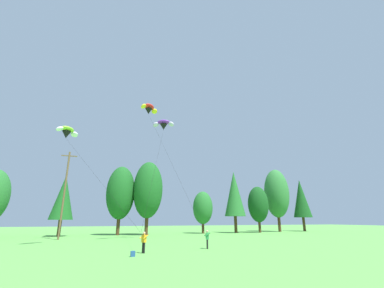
{
  "coord_description": "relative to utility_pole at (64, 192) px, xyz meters",
  "views": [
    {
      "loc": [
        -6.61,
        0.71,
        2.66
      ],
      "look_at": [
        0.86,
        21.74,
        9.18
      ],
      "focal_mm": 24.28,
      "sensor_mm": 36.0,
      "label": 1
    }
  ],
  "objects": [
    {
      "name": "backpack",
      "position": [
        7.53,
        -20.68,
        -6.31
      ],
      "size": [
        0.33,
        0.26,
        0.4
      ],
      "primitive_type": "cube",
      "rotation": [
        0.0,
        0.0,
        0.05
      ],
      "color": "#234C89",
      "rests_on": "ground_plane"
    },
    {
      "name": "kite_flyer_mid",
      "position": [
        14.91,
        -17.54,
        -5.51
      ],
      "size": [
        0.64,
        0.67,
        1.69
      ],
      "color": "black",
      "rests_on": "ground_plane"
    },
    {
      "name": "treeline_tree_e",
      "position": [
        -0.94,
        8.04,
        -0.17
      ],
      "size": [
        3.83,
        3.83,
        10.13
      ],
      "color": "#472D19",
      "rests_on": "ground_plane"
    },
    {
      "name": "treeline_tree_f",
      "position": [
        8.51,
        8.39,
        0.96
      ],
      "size": [
        5.13,
        5.13,
        12.34
      ],
      "color": "#472D19",
      "rests_on": "ground_plane"
    },
    {
      "name": "treeline_tree_j",
      "position": [
        37.94,
        8.21,
        -0.62
      ],
      "size": [
        4.43,
        4.43,
        9.74
      ],
      "color": "#472D19",
      "rests_on": "ground_plane"
    },
    {
      "name": "parafoil_kite_far_purple",
      "position": [
        13.08,
        -5.27,
        10.15
      ],
      "size": [
        6.43,
        14.9,
        15.9
      ],
      "color": "purple"
    },
    {
      "name": "parafoil_kite_mid_red_yellow",
      "position": [
        10.3,
        -7.92,
        11.23
      ],
      "size": [
        5.71,
        10.74,
        16.92
      ],
      "color": "red"
    },
    {
      "name": "kite_flyer_near",
      "position": [
        8.61,
        -18.91,
        -5.51
      ],
      "size": [
        0.73,
        0.75,
        1.69
      ],
      "color": "black",
      "rests_on": "ground_plane"
    },
    {
      "name": "parafoil_kite_high_lime_white",
      "position": [
        0.62,
        -10.7,
        5.79
      ],
      "size": [
        8.97,
        9.77,
        11.37
      ],
      "color": "#93D633"
    },
    {
      "name": "treeline_tree_i",
      "position": [
        32.62,
        9.04,
        1.59
      ],
      "size": [
        4.44,
        4.44,
        12.93
      ],
      "color": "#472D19",
      "rests_on": "ground_plane"
    },
    {
      "name": "treeline_tree_h",
      "position": [
        25.16,
        9.03,
        -1.49
      ],
      "size": [
        4.04,
        4.04,
        8.3
      ],
      "color": "#472D19",
      "rests_on": "ground_plane"
    },
    {
      "name": "treeline_tree_k",
      "position": [
        44.69,
        10.34,
        2.19
      ],
      "size": [
        5.68,
        5.68,
        14.37
      ],
      "color": "#472D19",
      "rests_on": "ground_plane"
    },
    {
      "name": "treeline_tree_l",
      "position": [
        52.06,
        10.67,
        1.16
      ],
      "size": [
        4.29,
        4.29,
        12.25
      ],
      "color": "#472D19",
      "rests_on": "ground_plane"
    },
    {
      "name": "utility_pole",
      "position": [
        0.0,
        0.0,
        0.0
      ],
      "size": [
        2.2,
        0.26,
        12.47
      ],
      "color": "brown",
      "rests_on": "ground_plane"
    },
    {
      "name": "treeline_tree_g",
      "position": [
        13.33,
        6.94,
        1.53
      ],
      "size": [
        5.39,
        5.39,
        13.28
      ],
      "color": "#472D19",
      "rests_on": "ground_plane"
    }
  ]
}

